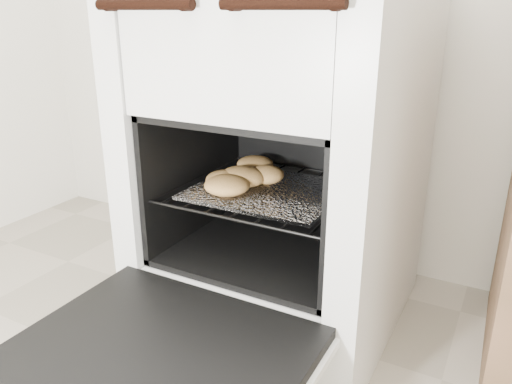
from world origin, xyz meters
TOP-DOWN VIEW (x-y plane):
  - stove at (-0.16, 1.13)m, footprint 0.67×0.75m
  - oven_door at (-0.16, 0.56)m, footprint 0.60×0.47m
  - oven_rack at (-0.16, 1.05)m, footprint 0.49×0.47m
  - foil_sheet at (-0.16, 1.03)m, footprint 0.38×0.33m
  - baked_rolls at (-0.24, 1.03)m, footprint 0.22×0.36m

SIDE VIEW (x-z plane):
  - oven_door at x=-0.16m, z-range 0.20..0.24m
  - oven_rack at x=-0.16m, z-range 0.42..0.43m
  - foil_sheet at x=-0.16m, z-range 0.43..0.43m
  - baked_rolls at x=-0.24m, z-range 0.43..0.49m
  - stove at x=-0.16m, z-range -0.01..1.01m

